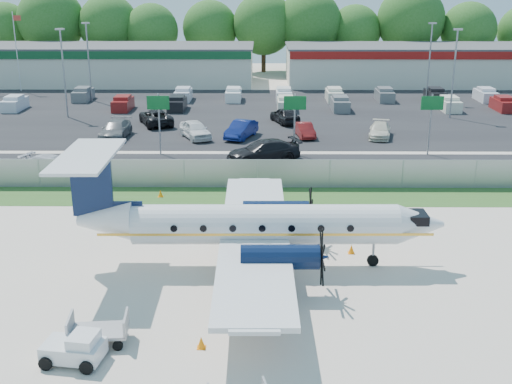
{
  "coord_description": "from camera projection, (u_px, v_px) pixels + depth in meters",
  "views": [
    {
      "loc": [
        0.26,
        -28.19,
        13.53
      ],
      "look_at": [
        0.0,
        6.0,
        2.3
      ],
      "focal_mm": 45.0,
      "sensor_mm": 36.0,
      "label": 1
    }
  ],
  "objects": [
    {
      "name": "pushback_tug",
      "position": [
        76.0,
        348.0,
        23.82
      ],
      "size": [
        2.37,
        1.87,
        1.18
      ],
      "color": "silver",
      "rests_on": "ground"
    },
    {
      "name": "parked_car_g",
      "position": [
        285.0,
        123.0,
        64.53
      ],
      "size": [
        3.28,
        5.03,
        1.59
      ],
      "primitive_type": "imported",
      "rotation": [
        0.0,
        0.0,
        3.47
      ],
      "color": "black",
      "rests_on": "ground"
    },
    {
      "name": "ground",
      "position": [
        255.0,
        276.0,
        31.01
      ],
      "size": [
        170.0,
        170.0,
        0.0
      ],
      "primitive_type": "plane",
      "color": "beige",
      "rests_on": "ground"
    },
    {
      "name": "light_pole_nw",
      "position": [
        63.0,
        67.0,
        65.62
      ],
      "size": [
        0.9,
        0.35,
        9.09
      ],
      "color": "gray",
      "rests_on": "ground"
    },
    {
      "name": "baggage_cart_near",
      "position": [
        99.0,
        330.0,
        25.09
      ],
      "size": [
        2.38,
        1.56,
        1.19
      ],
      "color": "gray",
      "rests_on": "ground"
    },
    {
      "name": "road_car_west",
      "position": [
        53.0,
        174.0,
        47.48
      ],
      "size": [
        5.12,
        3.48,
        1.38
      ],
      "primitive_type": "imported",
      "rotation": [
        0.0,
        0.0,
        1.21
      ],
      "color": "silver",
      "rests_on": "ground"
    },
    {
      "name": "parked_car_d",
      "position": [
        305.0,
        137.0,
        58.74
      ],
      "size": [
        1.91,
        4.05,
        1.28
      ],
      "primitive_type": "imported",
      "rotation": [
        0.0,
        0.0,
        0.15
      ],
      "color": "maroon",
      "rests_on": "ground"
    },
    {
      "name": "cone_starboard_wing",
      "position": [
        160.0,
        193.0,
        42.32
      ],
      "size": [
        0.34,
        0.34,
        0.49
      ],
      "color": "orange",
      "rests_on": "ground"
    },
    {
      "name": "sign_mid",
      "position": [
        295.0,
        111.0,
        51.62
      ],
      "size": [
        1.8,
        0.26,
        5.0
      ],
      "color": "gray",
      "rests_on": "ground"
    },
    {
      "name": "cone_nose",
      "position": [
        351.0,
        249.0,
        33.52
      ],
      "size": [
        0.34,
        0.34,
        0.49
      ],
      "color": "orange",
      "rests_on": "ground"
    },
    {
      "name": "light_pole_ne",
      "position": [
        454.0,
        67.0,
        65.33
      ],
      "size": [
        0.9,
        0.35,
        9.09
      ],
      "color": "gray",
      "rests_on": "ground"
    },
    {
      "name": "building_east",
      "position": [
        446.0,
        64.0,
        88.89
      ],
      "size": [
        44.4,
        12.4,
        5.24
      ],
      "color": "beige",
      "rests_on": "ground"
    },
    {
      "name": "parked_car_a",
      "position": [
        116.0,
        138.0,
        58.33
      ],
      "size": [
        2.39,
        5.46,
        1.56
      ],
      "primitive_type": "imported",
      "rotation": [
        0.0,
        0.0,
        -0.04
      ],
      "color": "#595B5E",
      "rests_on": "ground"
    },
    {
      "name": "aircraft",
      "position": [
        257.0,
        224.0,
        31.4
      ],
      "size": [
        18.5,
        18.28,
        5.78
      ],
      "color": "silver",
      "rests_on": "ground"
    },
    {
      "name": "access_road",
      "position": [
        257.0,
        167.0,
        49.06
      ],
      "size": [
        170.0,
        8.0,
        0.02
      ],
      "primitive_type": "cube",
      "color": "black",
      "rests_on": "ground"
    },
    {
      "name": "flagpole_east",
      "position": [
        17.0,
        47.0,
        81.72
      ],
      "size": [
        1.06,
        0.12,
        10.0
      ],
      "color": "silver",
      "rests_on": "ground"
    },
    {
      "name": "parking_lot",
      "position": [
        258.0,
        114.0,
        69.01
      ],
      "size": [
        170.0,
        32.0,
        0.02
      ],
      "primitive_type": "cube",
      "color": "black",
      "rests_on": "ground"
    },
    {
      "name": "perimeter_fence",
      "position": [
        257.0,
        174.0,
        44.0
      ],
      "size": [
        120.0,
        0.06,
        1.99
      ],
      "color": "gray",
      "rests_on": "ground"
    },
    {
      "name": "parked_car_c",
      "position": [
        241.0,
        138.0,
        58.41
      ],
      "size": [
        3.14,
        5.01,
        1.56
      ],
      "primitive_type": "imported",
      "rotation": [
        0.0,
        0.0,
        -0.34
      ],
      "color": "navy",
      "rests_on": "ground"
    },
    {
      "name": "parked_car_e",
      "position": [
        379.0,
        137.0,
        58.54
      ],
      "size": [
        2.78,
        4.85,
        1.32
      ],
      "primitive_type": "imported",
      "rotation": [
        0.0,
        0.0,
        -0.21
      ],
      "color": "beige",
      "rests_on": "ground"
    },
    {
      "name": "light_pole_se",
      "position": [
        430.0,
        56.0,
        74.83
      ],
      "size": [
        0.9,
        0.35,
        9.09
      ],
      "color": "gray",
      "rests_on": "ground"
    },
    {
      "name": "road_car_mid",
      "position": [
        263.0,
        162.0,
        50.65
      ],
      "size": [
        6.37,
        4.4,
        1.71
      ],
      "primitive_type": "imported",
      "rotation": [
        0.0,
        0.0,
        -1.19
      ],
      "color": "black",
      "rests_on": "ground"
    },
    {
      "name": "sign_left",
      "position": [
        159.0,
        111.0,
        51.7
      ],
      "size": [
        1.8,
        0.26,
        5.0
      ],
      "color": "gray",
      "rests_on": "ground"
    },
    {
      "name": "grass_verge",
      "position": [
        257.0,
        197.0,
        42.41
      ],
      "size": [
        170.0,
        4.0,
        0.02
      ],
      "primitive_type": "cube",
      "color": "#2D561E",
      "rests_on": "ground"
    },
    {
      "name": "far_parking_rows",
      "position": [
        259.0,
        105.0,
        73.76
      ],
      "size": [
        56.0,
        10.0,
        1.6
      ],
      "primitive_type": null,
      "color": "gray",
      "rests_on": "ground"
    },
    {
      "name": "building_west",
      "position": [
        87.0,
        64.0,
        89.24
      ],
      "size": [
        46.4,
        12.4,
        5.24
      ],
      "color": "beige",
      "rests_on": "ground"
    },
    {
      "name": "parked_car_b",
      "position": [
        195.0,
        138.0,
        58.24
      ],
      "size": [
        3.66,
        5.07,
        1.6
      ],
      "primitive_type": "imported",
      "rotation": [
        0.0,
        0.0,
        0.42
      ],
      "color": "silver",
      "rests_on": "ground"
    },
    {
      "name": "tree_line",
      "position": [
        259.0,
        72.0,
        101.31
      ],
      "size": [
        112.0,
        6.0,
        14.0
      ],
      "primitive_type": null,
      "color": "#255A1A",
      "rests_on": "ground"
    },
    {
      "name": "cone_port_wing",
      "position": [
        201.0,
        343.0,
        24.84
      ],
      "size": [
        0.35,
        0.35,
        0.49
      ],
      "color": "orange",
      "rests_on": "ground"
    },
    {
      "name": "light_pole_sw",
      "position": [
        88.0,
        56.0,
        75.12
      ],
      "size": [
        0.9,
        0.35,
        9.09
      ],
      "color": "gray",
      "rests_on": "ground"
    },
    {
      "name": "parked_car_f",
      "position": [
        156.0,
        125.0,
        63.75
      ],
      "size": [
        4.44,
        6.17,
        1.56
      ],
      "primitive_type": "imported",
      "rotation": [
        0.0,
        0.0,
        3.51
      ],
      "color": "black",
      "rests_on": "ground"
    },
    {
      "name": "sign_right",
      "position": [
        431.0,
        111.0,
        51.54
      ],
      "size": [
        1.8,
        0.26,
        5.0
      ],
      "color": "gray",
      "rests_on": "ground"
    }
  ]
}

